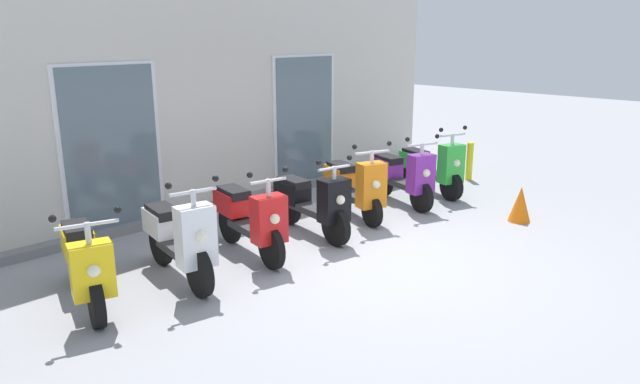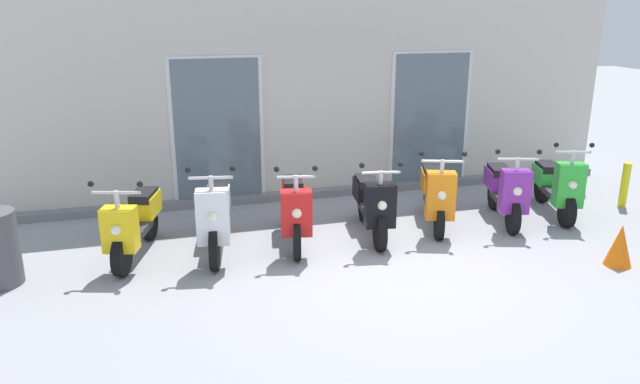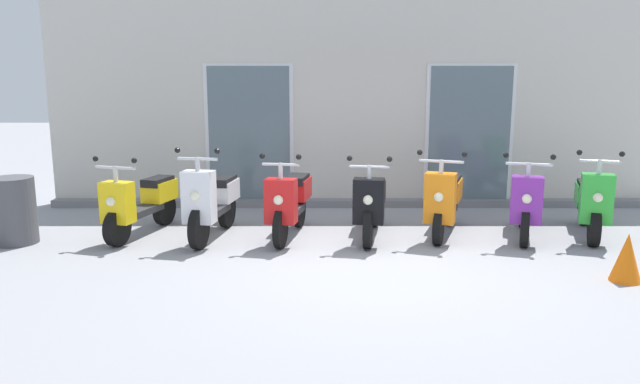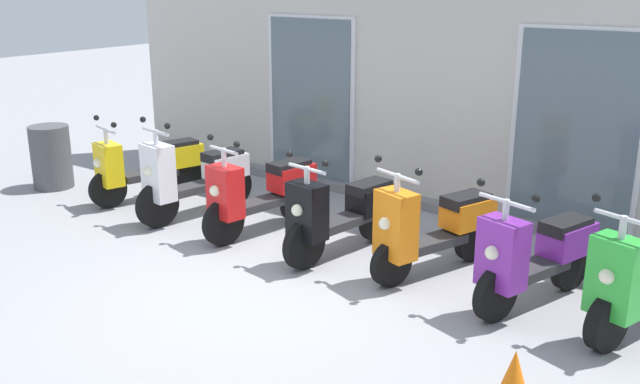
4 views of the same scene
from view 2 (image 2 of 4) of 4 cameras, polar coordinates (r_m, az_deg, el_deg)
name	(u,v)px [view 2 (image 2 of 4)]	position (r m, az deg, el deg)	size (l,w,h in m)	color
ground_plane	(403,272)	(7.30, 7.85, -7.45)	(40.00, 40.00, 0.00)	#939399
storefront_facade	(326,93)	(9.86, 0.56, 9.31)	(10.00, 0.50, 3.44)	beige
scooter_yellow	(135,222)	(7.85, -17.04, -2.73)	(0.80, 1.57, 1.13)	black
scooter_white	(216,215)	(7.69, -9.76, -2.19)	(0.64, 1.61, 1.26)	black
scooter_red	(295,208)	(7.89, -2.41, -1.48)	(0.63, 1.58, 1.19)	black
scooter_black	(372,203)	(8.21, 4.92, -1.01)	(0.62, 1.61, 1.16)	black
scooter_orange	(436,193)	(8.67, 10.85, -0.10)	(0.84, 1.48, 1.20)	black
scooter_purple	(505,190)	(9.10, 17.02, 0.19)	(0.79, 1.49, 1.18)	black
scooter_green	(556,185)	(9.67, 21.33, 0.60)	(0.80, 1.56, 1.21)	black
traffic_cone	(620,245)	(8.14, 26.39, -4.51)	(0.32, 0.32, 0.52)	orange
curb_bollard	(625,185)	(10.49, 26.75, 0.59)	(0.12, 0.12, 0.70)	yellow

